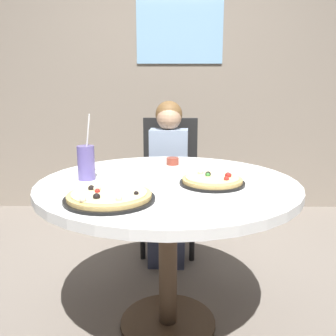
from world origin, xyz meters
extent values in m
plane|color=slate|center=(0.00, 0.00, 0.00)|extent=(8.00, 8.00, 0.00)
cube|color=gray|center=(0.00, 1.92, 1.45)|extent=(5.20, 0.12, 2.90)
cube|color=#8CBFE5|center=(0.09, 1.86, 1.72)|extent=(0.78, 0.02, 0.69)
cylinder|color=white|center=(0.00, 0.00, 0.73)|extent=(1.20, 1.20, 0.04)
cylinder|color=#4C3826|center=(0.00, 0.00, 0.36)|extent=(0.09, 0.09, 0.69)
cylinder|color=#4C3826|center=(0.00, 0.00, 0.01)|extent=(0.48, 0.48, 0.02)
cube|color=black|center=(0.00, 0.88, 0.43)|extent=(0.42, 0.42, 0.04)
cube|color=black|center=(0.01, 1.06, 0.69)|extent=(0.40, 0.06, 0.52)
cylinder|color=black|center=(-0.18, 0.72, 0.21)|extent=(0.04, 0.04, 0.41)
cylinder|color=black|center=(0.16, 0.70, 0.21)|extent=(0.04, 0.04, 0.41)
cylinder|color=black|center=(-0.16, 1.06, 0.21)|extent=(0.04, 0.04, 0.41)
cylinder|color=black|center=(0.18, 1.04, 0.21)|extent=(0.04, 0.04, 0.41)
cube|color=#3F4766|center=(-0.01, 0.72, 0.23)|extent=(0.26, 0.33, 0.45)
cube|color=#8C9EB7|center=(0.00, 0.86, 0.67)|extent=(0.27, 0.18, 0.44)
sphere|color=tan|center=(0.00, 0.86, 0.97)|extent=(0.17, 0.17, 0.17)
sphere|color=brown|center=(0.00, 0.88, 0.99)|extent=(0.18, 0.18, 0.18)
cylinder|color=black|center=(-0.22, -0.30, 0.76)|extent=(0.35, 0.35, 0.01)
cylinder|color=#D8B266|center=(-0.22, -0.30, 0.77)|extent=(0.32, 0.32, 0.02)
cylinder|color=beige|center=(-0.22, -0.30, 0.78)|extent=(0.29, 0.29, 0.01)
sphere|color=beige|center=(-0.27, -0.28, 0.79)|extent=(0.03, 0.03, 0.03)
sphere|color=beige|center=(-0.30, -0.42, 0.79)|extent=(0.02, 0.02, 0.02)
sphere|color=black|center=(-0.26, -0.38, 0.79)|extent=(0.03, 0.03, 0.03)
sphere|color=black|center=(-0.30, -0.27, 0.79)|extent=(0.02, 0.02, 0.02)
sphere|color=black|center=(-0.12, -0.33, 0.79)|extent=(0.02, 0.02, 0.02)
sphere|color=beige|center=(-0.17, -0.40, 0.79)|extent=(0.02, 0.02, 0.02)
sphere|color=#B2231E|center=(-0.27, -0.30, 0.79)|extent=(0.02, 0.02, 0.02)
cylinder|color=black|center=(0.20, -0.06, 0.76)|extent=(0.29, 0.29, 0.01)
cylinder|color=#D8B266|center=(0.20, -0.06, 0.77)|extent=(0.27, 0.27, 0.02)
cylinder|color=beige|center=(0.20, -0.06, 0.78)|extent=(0.24, 0.24, 0.01)
sphere|color=beige|center=(0.15, 0.01, 0.79)|extent=(0.03, 0.03, 0.03)
sphere|color=#387F33|center=(0.18, -0.04, 0.79)|extent=(0.02, 0.02, 0.02)
sphere|color=#B2231E|center=(0.25, -0.11, 0.79)|extent=(0.02, 0.02, 0.02)
sphere|color=black|center=(0.18, -0.03, 0.79)|extent=(0.03, 0.03, 0.03)
sphere|color=#B2231E|center=(0.27, -0.06, 0.79)|extent=(0.03, 0.03, 0.03)
cylinder|color=#6659A5|center=(-0.38, 0.02, 0.83)|extent=(0.08, 0.08, 0.16)
cylinder|color=white|center=(-0.37, 0.02, 0.95)|extent=(0.03, 0.02, 0.22)
cylinder|color=brown|center=(0.02, 0.36, 0.77)|extent=(0.07, 0.07, 0.04)
cylinder|color=white|center=(-0.34, 0.26, 0.76)|extent=(0.18, 0.18, 0.01)
camera|label=1|loc=(0.01, -1.65, 1.18)|focal=39.35mm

